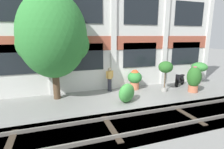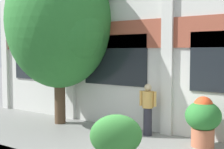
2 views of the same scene
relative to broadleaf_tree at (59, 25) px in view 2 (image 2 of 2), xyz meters
The scene contains 5 objects.
apartment_facade 3.91m from the broadleaf_tree, 16.19° to the left, with size 16.16×0.64×7.60m.
broadleaf_tree is the anchor object (origin of this frame).
potted_plant_glazed_jar 5.75m from the broadleaf_tree, ahead, with size 0.95×0.95×1.35m.
resident_by_doorway 4.26m from the broadleaf_tree, ahead, with size 0.52×0.34×1.57m.
topiary_hedge 5.00m from the broadleaf_tree, 25.95° to the right, with size 1.27×0.70×1.02m, color #388438.
Camera 2 is at (4.06, -6.27, 2.51)m, focal length 50.00 mm.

